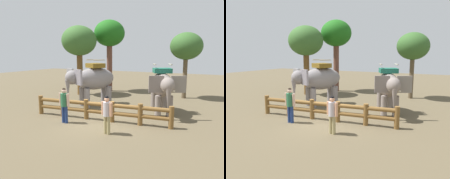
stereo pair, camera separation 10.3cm
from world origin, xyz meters
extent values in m
plane|color=brown|center=(0.00, 0.00, 0.00)|extent=(60.00, 60.00, 0.00)
cylinder|color=brown|center=(-3.59, -0.36, 0.53)|extent=(0.24, 0.24, 1.05)
cylinder|color=brown|center=(-2.16, -0.19, 0.53)|extent=(0.24, 0.24, 1.05)
cylinder|color=brown|center=(-0.72, -0.02, 0.53)|extent=(0.24, 0.24, 1.05)
cylinder|color=brown|center=(0.72, 0.14, 0.53)|extent=(0.24, 0.24, 1.05)
cylinder|color=brown|center=(2.16, 0.31, 0.53)|extent=(0.24, 0.24, 1.05)
cylinder|color=brown|center=(3.59, 0.48, 0.53)|extent=(0.24, 0.24, 1.05)
cylinder|color=brown|center=(0.00, 0.06, 0.45)|extent=(7.21, 1.04, 0.20)
cylinder|color=brown|center=(0.00, 0.06, 0.85)|extent=(7.21, 1.04, 0.20)
cylinder|color=gray|center=(-2.07, 2.06, 0.62)|extent=(0.37, 0.37, 1.23)
cylinder|color=gray|center=(-2.67, 2.38, 0.62)|extent=(0.37, 0.37, 1.23)
cylinder|color=gray|center=(-1.28, 3.53, 0.62)|extent=(0.37, 0.37, 1.23)
cylinder|color=gray|center=(-1.88, 3.85, 0.62)|extent=(0.37, 0.37, 1.23)
ellipsoid|color=gray|center=(-1.97, 2.96, 1.77)|extent=(2.40, 3.03, 1.44)
ellipsoid|color=gray|center=(-2.75, 1.51, 1.95)|extent=(1.13, 1.19, 0.88)
cube|color=gray|center=(-2.16, 1.33, 2.01)|extent=(0.78, 0.50, 0.93)
cube|color=gray|center=(-3.22, 1.89, 2.01)|extent=(0.78, 0.50, 0.93)
cone|color=gray|center=(-2.90, 1.22, 1.25)|extent=(0.33, 0.33, 1.13)
cube|color=brown|center=(-1.97, 2.96, 2.64)|extent=(1.36, 1.31, 0.29)
cylinder|color=#A59E8C|center=(-1.56, 2.74, 3.01)|extent=(0.46, 0.77, 0.07)
cylinder|color=#A59E8C|center=(-2.39, 3.18, 3.01)|extent=(0.46, 0.77, 0.07)
cylinder|color=gray|center=(3.05, 2.48, 0.58)|extent=(0.35, 0.35, 1.15)
cylinder|color=gray|center=(2.48, 2.21, 0.58)|extent=(0.35, 0.35, 1.15)
cylinder|color=gray|center=(2.38, 3.88, 0.58)|extent=(0.35, 0.35, 1.15)
cylinder|color=gray|center=(1.81, 3.61, 0.58)|extent=(0.35, 0.35, 1.15)
ellipsoid|color=gray|center=(2.43, 3.05, 1.65)|extent=(2.16, 2.83, 1.34)
ellipsoid|color=gray|center=(3.10, 1.66, 1.82)|extent=(1.04, 1.10, 0.82)
cube|color=gray|center=(3.55, 2.00, 1.87)|extent=(0.74, 0.44, 0.86)
cube|color=slate|center=(2.55, 1.52, 1.87)|extent=(0.74, 0.44, 0.86)
cone|color=gray|center=(3.23, 1.39, 1.17)|extent=(0.31, 0.31, 1.05)
cone|color=beige|center=(3.33, 1.54, 1.58)|extent=(0.35, 0.24, 0.15)
cone|color=beige|center=(3.05, 1.40, 1.58)|extent=(0.35, 0.24, 0.15)
cube|color=#1C6650|center=(2.43, 3.05, 2.46)|extent=(1.26, 1.20, 0.27)
cylinder|color=#A59E8C|center=(2.83, 3.24, 2.81)|extent=(0.40, 0.73, 0.07)
cylinder|color=#A59E8C|center=(2.03, 2.85, 2.81)|extent=(0.40, 0.73, 0.07)
cylinder|color=navy|center=(-1.20, -1.07, 0.42)|extent=(0.16, 0.16, 0.84)
cylinder|color=navy|center=(-1.39, -1.06, 0.42)|extent=(0.16, 0.16, 0.84)
cylinder|color=#296541|center=(-1.29, -1.07, 1.17)|extent=(0.36, 0.36, 0.65)
cylinder|color=tan|center=(-1.05, -1.08, 1.18)|extent=(0.14, 0.14, 0.61)
cylinder|color=tan|center=(-1.54, -1.05, 1.18)|extent=(0.14, 0.14, 0.61)
sphere|color=tan|center=(-1.29, -1.07, 1.60)|extent=(0.23, 0.23, 0.23)
sphere|color=black|center=(-1.29, -1.07, 1.67)|extent=(0.18, 0.18, 0.18)
cylinder|color=tan|center=(1.39, -1.47, 0.40)|extent=(0.15, 0.15, 0.79)
cylinder|color=tan|center=(1.22, -1.43, 0.40)|extent=(0.15, 0.15, 0.79)
cylinder|color=#B9AFB6|center=(1.31, -1.45, 1.09)|extent=(0.38, 0.38, 0.61)
cylinder|color=tan|center=(1.53, -1.50, 1.11)|extent=(0.13, 0.13, 0.58)
cylinder|color=tan|center=(1.08, -1.40, 1.11)|extent=(0.13, 0.13, 0.58)
sphere|color=tan|center=(1.31, -1.45, 1.51)|extent=(0.22, 0.22, 0.22)
sphere|color=black|center=(1.31, -1.45, 1.57)|extent=(0.17, 0.17, 0.17)
cylinder|color=brown|center=(2.88, 8.06, 1.65)|extent=(0.33, 0.33, 3.30)
ellipsoid|color=#325B26|center=(2.88, 8.06, 3.96)|extent=(2.39, 2.39, 2.03)
cylinder|color=brown|center=(-5.18, 5.68, 1.83)|extent=(0.48, 0.48, 3.67)
ellipsoid|color=#356028|center=(-5.18, 5.68, 4.45)|extent=(2.85, 2.85, 2.43)
cylinder|color=brown|center=(-3.77, 8.30, 2.22)|extent=(0.50, 0.50, 4.45)
ellipsoid|color=#1C5F17|center=(-3.77, 8.30, 5.19)|extent=(2.73, 2.73, 2.32)
camera|label=1|loc=(5.64, -9.33, 3.41)|focal=35.20mm
camera|label=2|loc=(5.73, -9.28, 3.41)|focal=35.20mm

